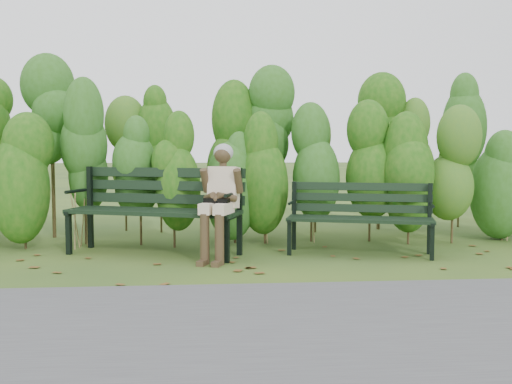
{
  "coord_description": "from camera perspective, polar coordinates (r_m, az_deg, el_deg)",
  "views": [
    {
      "loc": [
        -0.57,
        -6.26,
        1.26
      ],
      "look_at": [
        0.0,
        0.35,
        0.75
      ],
      "focal_mm": 42.0,
      "sensor_mm": 36.0,
      "label": 1
    }
  ],
  "objects": [
    {
      "name": "seated_woman",
      "position": [
        6.6,
        -3.44,
        -0.05
      ],
      "size": [
        0.54,
        0.74,
        1.29
      ],
      "color": "beige",
      "rests_on": "ground"
    },
    {
      "name": "hedge_band",
      "position": [
        8.14,
        -0.91,
        4.38
      ],
      "size": [
        11.04,
        1.67,
        2.42
      ],
      "color": "#47381E",
      "rests_on": "ground"
    },
    {
      "name": "bench_right",
      "position": [
        7.11,
        9.89,
        -1.89
      ],
      "size": [
        1.75,
        0.99,
        0.83
      ],
      "color": "black",
      "rests_on": "ground"
    },
    {
      "name": "leaf_litter",
      "position": [
        6.32,
        -1.3,
        -7.08
      ],
      "size": [
        5.82,
        2.17,
        0.01
      ],
      "color": "brown",
      "rests_on": "ground"
    },
    {
      "name": "ground",
      "position": [
        6.41,
        0.27,
        -6.94
      ],
      "size": [
        80.0,
        80.0,
        0.0
      ],
      "primitive_type": "plane",
      "color": "#2B4720"
    },
    {
      "name": "footpath",
      "position": [
        4.28,
        2.99,
        -12.63
      ],
      "size": [
        60.0,
        2.5,
        0.01
      ],
      "primitive_type": "cube",
      "color": "#474749",
      "rests_on": "ground"
    },
    {
      "name": "bench_left",
      "position": [
        7.1,
        -9.38,
        -1.04
      ],
      "size": [
        2.12,
        1.31,
        1.01
      ],
      "color": "black",
      "rests_on": "ground"
    }
  ]
}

